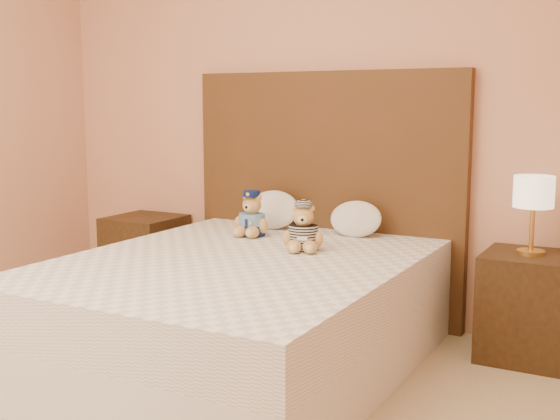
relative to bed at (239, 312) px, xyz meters
The scene contains 9 objects.
bed is the anchor object (origin of this frame).
headboard 1.12m from the bed, 90.00° to the left, with size 1.75×0.08×1.50m, color #4E2D17.
nightstand_left 1.48m from the bed, 147.38° to the left, with size 0.45×0.45×0.55m, color #3B2613.
nightstand_right 1.48m from the bed, 32.62° to the left, with size 0.45×0.45×0.55m, color #3B2613.
lamp 1.59m from the bed, 32.62° to the left, with size 0.20×0.20×0.40m.
teddy_police 0.73m from the bed, 114.50° to the left, with size 0.22×0.21×0.26m, color tan, non-canonical shape.
teddy_prisoner 0.55m from the bed, 57.77° to the left, with size 0.22×0.21×0.25m, color tan, non-canonical shape.
pillow_left 0.96m from the bed, 108.27° to the left, with size 0.35×0.23×0.25m, color white.
pillow_right 0.96m from the bed, 71.47° to the left, with size 0.31×0.20×0.22m, color white.
Camera 1 is at (1.80, -1.67, 1.30)m, focal length 45.00 mm.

